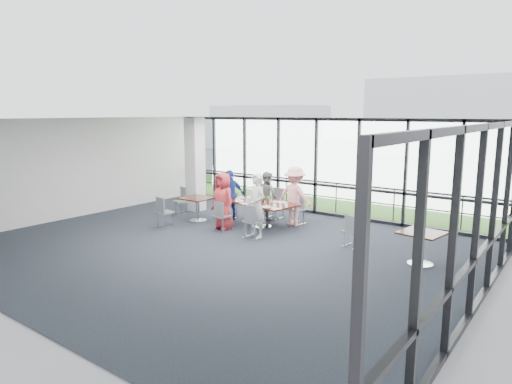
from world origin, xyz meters
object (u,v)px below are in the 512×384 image
Objects in this scene: side_table_right at (422,237)px; diner_near_left at (223,201)px; structural_column at (195,164)px; chair_main_nl at (222,216)px; chair_spare_la at (165,212)px; diner_far_left at (267,196)px; side_table_left at (198,201)px; diner_far_right at (295,197)px; chair_main_nr at (254,221)px; diner_end at (231,195)px; chair_spare_r at (352,231)px; chair_main_fr at (297,210)px; diner_near_right at (257,206)px; chair_main_fl at (274,204)px; chair_spare_lb at (181,201)px; main_table at (262,206)px; chair_main_end at (228,206)px.

side_table_right is 5.64m from diner_near_left.
diner_near_left is (2.46, -1.40, -0.77)m from structural_column.
chair_spare_la is at bearing -145.47° from chair_main_nl.
diner_far_left is at bearing 88.66° from diner_near_left.
diner_far_right reaches higher than side_table_left.
diner_end is at bearing 155.88° from chair_main_nr.
chair_spare_la reaches higher than chair_spare_r.
diner_near_left reaches higher than chair_main_fr.
side_table_right is at bearing 21.98° from diner_near_right.
chair_spare_la is at bearing -9.75° from diner_end.
diner_far_left is (-1.01, 1.91, -0.11)m from diner_near_right.
chair_spare_la is at bearing 54.32° from chair_main_fr.
diner_end is (1.92, -0.42, -0.80)m from structural_column.
chair_main_fl is at bearing 66.85° from chair_spare_la.
side_table_left is 0.50× the size of diner_far_right.
diner_far_right is at bearing 169.00° from chair_spare_r.
diner_far_left is 1.77× the size of chair_spare_lb.
diner_near_right is 0.98× the size of diner_far_right.
chair_main_nl is (0.66, -1.17, -0.37)m from diner_end.
main_table is 1.40× the size of diner_end.
diner_far_left reaches higher than chair_main_nr.
diner_end is at bearing 16.05° from diner_far_right.
chair_main_nl is at bearing 43.22° from chair_main_end.
diner_far_right is 2.03× the size of chair_main_fr.
chair_main_nr is (-0.16, -1.84, -0.43)m from diner_far_right.
diner_near_right is at bearing 138.16° from diner_far_left.
diner_near_right is 1.71m from diner_far_right.
diner_near_left is at bearing -159.64° from chair_spare_r.
chair_main_fr is (0.62, 0.98, -0.20)m from main_table.
chair_spare_la is 1.05× the size of chair_spare_lb.
chair_main_nl is (-5.52, -0.39, -0.21)m from side_table_right.
chair_main_nl is at bearing 52.23° from diner_far_right.
chair_spare_la is (-0.96, -1.88, -0.35)m from diner_end.
chair_main_nr is at bearing -55.56° from main_table.
side_table_left is 2.66m from chair_main_nr.
chair_main_nr is at bearing 108.73° from chair_main_fl.
chair_spare_lb is (-1.67, -0.46, 0.02)m from chair_main_end.
diner_far_right is at bearing 115.86° from chair_main_fr.
chair_main_fr is (1.95, 0.83, -0.36)m from diner_end.
chair_spare_lb is at bearing -65.38° from chair_main_end.
chair_main_nl is 0.97× the size of chair_main_fr.
chair_main_fr is at bearing -157.08° from diner_far_left.
chair_main_fl is 3.69m from chair_spare_r.
chair_main_fl reaches higher than side_table_right.
diner_near_left is 1.94× the size of chair_spare_lb.
chair_spare_lb is at bearing 160.88° from side_table_left.
diner_far_left is 3.24m from chair_spare_la.
diner_near_right is at bearing 76.11° from diner_end.
chair_main_fl is at bearing -22.38° from diner_far_right.
chair_main_fl reaches higher than chair_spare_la.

